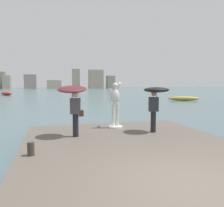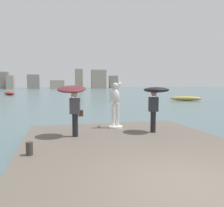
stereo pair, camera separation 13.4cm
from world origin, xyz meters
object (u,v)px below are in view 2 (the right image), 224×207
object	(u,v)px
onlooker_right	(155,96)
boat_near	(9,93)
mooring_bollard	(29,149)
onlooker_left	(73,97)
boat_far	(186,98)
statue_white_figure	(115,106)

from	to	relation	value
onlooker_right	boat_near	size ratio (longest dim) A/B	0.50
boat_near	mooring_bollard	bearing A→B (deg)	-79.07
onlooker_left	onlooker_right	world-z (taller)	onlooker_left
boat_near	boat_far	distance (m)	39.25
statue_white_figure	mooring_bollard	distance (m)	4.82
onlooker_right	mooring_bollard	world-z (taller)	onlooker_right
onlooker_right	boat_far	xyz separation A→B (m)	(15.12, 21.19, -1.59)
onlooker_left	onlooker_right	bearing A→B (deg)	-1.21
onlooker_left	boat_near	size ratio (longest dim) A/B	0.54
statue_white_figure	boat_far	world-z (taller)	statue_white_figure
onlooker_right	boat_far	size ratio (longest dim) A/B	0.41
statue_white_figure	boat_far	xyz separation A→B (m)	(16.48, 19.86, -1.06)
boat_far	onlooker_right	bearing A→B (deg)	-125.50
statue_white_figure	onlooker_left	bearing A→B (deg)	-148.08
onlooker_left	onlooker_right	xyz separation A→B (m)	(3.39, -0.07, -0.02)
onlooker_left	boat_near	world-z (taller)	onlooker_left
onlooker_left	mooring_bollard	size ratio (longest dim) A/B	5.34
onlooker_left	mooring_bollard	distance (m)	2.81
onlooker_left	boat_near	distance (m)	48.40
boat_near	statue_white_figure	bearing A→B (deg)	-74.27
statue_white_figure	boat_far	size ratio (longest dim) A/B	0.46
onlooker_right	statue_white_figure	bearing A→B (deg)	135.58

